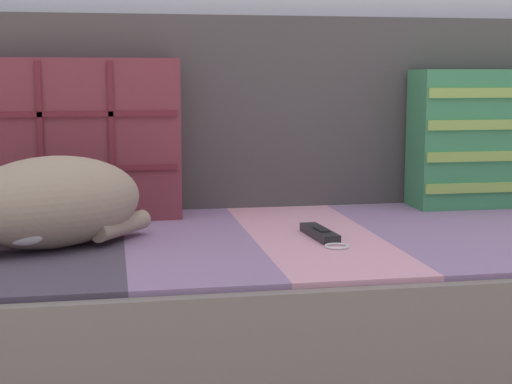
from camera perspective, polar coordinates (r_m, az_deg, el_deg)
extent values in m
cube|color=brown|center=(1.81, 3.65, -13.39)|extent=(1.96, 0.91, 0.19)
cube|color=#6B605B|center=(1.74, 3.72, -6.94)|extent=(1.92, 0.90, 0.24)
cube|color=#423847|center=(1.65, -14.18, -3.68)|extent=(0.26, 0.80, 0.01)
cube|color=gray|center=(1.65, -5.00, -3.43)|extent=(0.26, 0.80, 0.01)
cube|color=#C6899E|center=(1.70, 3.91, -3.10)|extent=(0.26, 0.80, 0.01)
cube|color=gray|center=(1.78, 12.17, -2.73)|extent=(0.26, 0.80, 0.01)
cube|color=#474242|center=(2.06, 1.17, 5.87)|extent=(1.92, 0.14, 0.48)
cube|color=brown|center=(1.88, -12.85, 3.76)|extent=(0.47, 0.13, 0.37)
cube|color=maroon|center=(1.82, -12.87, 1.64)|extent=(0.45, 0.01, 0.01)
cube|color=maroon|center=(1.81, -15.40, 3.51)|extent=(0.01, 0.01, 0.36)
cube|color=maroon|center=(1.81, -13.00, 5.54)|extent=(0.45, 0.01, 0.01)
cube|color=maroon|center=(1.81, -10.46, 3.65)|extent=(0.01, 0.01, 0.36)
cube|color=#3D8956|center=(2.12, 17.11, 3.77)|extent=(0.45, 0.13, 0.35)
cube|color=#93B751|center=(2.07, 17.84, 0.35)|extent=(0.44, 0.01, 0.02)
cube|color=#93B751|center=(2.06, 17.94, 2.51)|extent=(0.44, 0.01, 0.02)
cube|color=#93B751|center=(2.05, 18.04, 4.69)|extent=(0.44, 0.01, 0.02)
cube|color=#93B751|center=(2.05, 18.14, 6.88)|extent=(0.44, 0.01, 0.02)
ellipsoid|color=gray|center=(1.58, -14.54, -0.71)|extent=(0.41, 0.34, 0.18)
ellipsoid|color=white|center=(1.51, -16.54, -2.24)|extent=(0.11, 0.05, 0.08)
cylinder|color=gray|center=(1.62, -9.77, -2.43)|extent=(0.13, 0.16, 0.04)
cube|color=black|center=(1.64, 4.65, -3.00)|extent=(0.05, 0.16, 0.02)
cube|color=black|center=(1.63, 4.79, -2.72)|extent=(0.02, 0.06, 0.00)
cube|color=black|center=(1.71, 3.81, -2.53)|extent=(0.03, 0.01, 0.02)
torus|color=silver|center=(1.55, 5.89, -3.94)|extent=(0.05, 0.05, 0.01)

